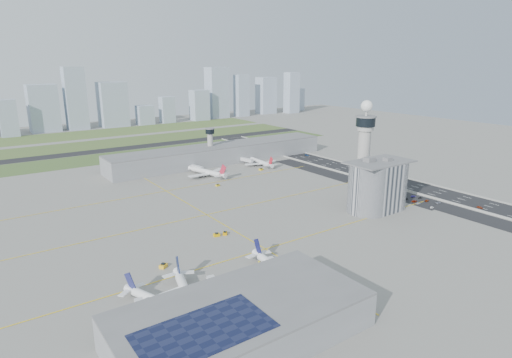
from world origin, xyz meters
TOP-DOWN VIEW (x-y plane):
  - ground at (0.00, 0.00)m, footprint 1000.00×1000.00m
  - grass_strip_0 at (-20.00, 225.00)m, footprint 480.00×50.00m
  - grass_strip_1 at (-20.00, 300.00)m, footprint 480.00×60.00m
  - grass_strip_2 at (-20.00, 380.00)m, footprint 480.00×70.00m
  - runway at (-20.00, 262.00)m, footprint 480.00×22.00m
  - highway at (115.00, 0.00)m, footprint 28.00×500.00m
  - barrier_left at (101.00, 0.00)m, footprint 0.60×500.00m
  - barrier_right at (129.00, 0.00)m, footprint 0.60×500.00m
  - landside_road at (90.00, -10.00)m, footprint 18.00×260.00m
  - parking_lot at (88.00, -22.00)m, footprint 20.00×44.00m
  - taxiway_line_h_0 at (-40.00, -30.00)m, footprint 260.00×0.60m
  - taxiway_line_h_1 at (-40.00, 30.00)m, footprint 260.00×0.60m
  - taxiway_line_h_2 at (-40.00, 90.00)m, footprint 260.00×0.60m
  - taxiway_line_v at (-40.00, 30.00)m, footprint 0.60×260.00m
  - control_tower at (72.00, 8.00)m, footprint 14.00×14.00m
  - secondary_tower at (30.00, 150.00)m, footprint 8.60×8.60m
  - admin_building at (51.99, -22.00)m, footprint 42.00×24.00m
  - terminal_pier at (40.00, 148.00)m, footprint 210.00×32.00m
  - near_terminal at (-88.07, -82.02)m, footprint 84.00×42.00m
  - airplane_near_a at (-103.73, -49.52)m, footprint 40.75×43.80m
  - airplane_near_b at (-92.89, -50.98)m, footprint 41.53×45.73m
  - airplane_near_c at (-51.39, -54.32)m, footprint 34.28×39.49m
  - airplane_far_a at (4.00, 110.75)m, footprint 46.39×51.03m
  - airplane_far_b at (61.56, 115.57)m, footprint 34.48×39.78m
  - jet_bridge_near_0 at (-113.00, -61.00)m, footprint 5.39×14.31m
  - jet_bridge_near_1 at (-83.00, -61.00)m, footprint 5.39×14.31m
  - jet_bridge_near_2 at (-53.00, -61.00)m, footprint 5.39×14.31m
  - jet_bridge_far_0 at (2.00, 132.00)m, footprint 5.39×14.31m
  - jet_bridge_far_1 at (52.00, 132.00)m, footprint 5.39×14.31m
  - tug_0 at (-89.10, -19.50)m, footprint 4.37×4.10m
  - tug_1 at (-51.02, -42.40)m, footprint 2.28×3.19m
  - tug_2 at (-46.75, -2.76)m, footprint 3.54×3.79m
  - tug_3 at (-51.54, -2.10)m, footprint 3.63×2.80m
  - tug_4 at (-3.44, 79.75)m, footprint 3.22×2.51m
  - tug_5 at (51.17, 100.51)m, footprint 3.76×2.94m
  - car_lot_0 at (82.49, -41.07)m, footprint 3.71×1.89m
  - car_lot_1 at (82.15, -31.61)m, footprint 3.42×1.59m
  - car_lot_2 at (84.08, -27.12)m, footprint 4.57×2.51m
  - car_lot_3 at (83.76, -20.41)m, footprint 4.08×2.13m
  - car_lot_4 at (83.02, -10.17)m, footprint 3.32×1.36m
  - car_lot_5 at (83.98, -6.01)m, footprint 3.90×1.88m
  - car_lot_6 at (94.02, -38.15)m, footprint 4.31×2.04m
  - car_lot_7 at (91.99, -31.19)m, footprint 3.98×2.04m
  - car_lot_8 at (93.87, -24.81)m, footprint 3.38×1.45m
  - car_lot_9 at (92.34, -20.37)m, footprint 3.81×1.65m
  - car_lot_10 at (93.75, -11.84)m, footprint 4.79×2.34m
  - car_lot_11 at (93.50, -6.29)m, footprint 4.30×2.00m
  - car_hw_0 at (107.09, -58.56)m, footprint 1.61×3.76m
  - car_hw_1 at (115.53, 39.51)m, footprint 1.47×3.46m
  - car_hw_2 at (122.37, 122.36)m, footprint 2.29×4.68m
  - car_hw_4 at (108.10, 181.47)m, footprint 1.85×3.91m
  - skyline_bldg_6 at (-102.68, 417.90)m, footprint 20.04×16.03m
  - skyline_bldg_7 at (-59.44, 436.89)m, footprint 35.76×28.61m
  - skyline_bldg_8 at (-19.42, 431.56)m, footprint 26.33×21.06m
  - skyline_bldg_9 at (30.27, 432.32)m, footprint 36.96×29.57m
  - skyline_bldg_10 at (73.27, 423.68)m, footprint 23.01×18.41m
  - skyline_bldg_11 at (108.28, 423.34)m, footprint 20.22×16.18m
  - skyline_bldg_12 at (162.17, 421.29)m, footprint 26.14×20.92m
  - skyline_bldg_13 at (201.27, 433.27)m, footprint 32.26×25.81m
  - skyline_bldg_14 at (244.74, 426.38)m, footprint 21.59×17.28m
  - skyline_bldg_15 at (302.83, 435.54)m, footprint 30.25×24.20m
  - skyline_bldg_16 at (345.49, 415.96)m, footprint 23.04×18.43m
  - skyline_bldg_17 at (382.05, 443.29)m, footprint 22.64×18.11m

SIDE VIEW (x-z plane):
  - ground at x=0.00m, z-range 0.00..0.00m
  - taxiway_line_h_0 at x=-40.00m, z-range 0.00..0.01m
  - taxiway_line_h_1 at x=-40.00m, z-range 0.00..0.01m
  - taxiway_line_h_2 at x=-40.00m, z-range 0.00..0.01m
  - taxiway_line_v at x=-40.00m, z-range 0.00..0.01m
  - grass_strip_0 at x=-20.00m, z-range 0.00..0.08m
  - grass_strip_1 at x=-20.00m, z-range 0.00..0.08m
  - grass_strip_2 at x=-20.00m, z-range 0.00..0.08m
  - landside_road at x=90.00m, z-range 0.00..0.08m
  - highway at x=115.00m, z-range 0.00..0.10m
  - parking_lot at x=88.00m, z-range 0.00..0.10m
  - runway at x=-20.00m, z-range 0.01..0.11m
  - car_lot_1 at x=82.15m, z-range 0.00..1.08m
  - car_lot_7 at x=91.99m, z-range 0.00..1.11m
  - car_hw_1 at x=115.53m, z-range 0.00..1.11m
  - car_lot_4 at x=83.02m, z-range 0.00..1.13m
  - car_lot_3 at x=83.76m, z-range 0.00..1.13m
  - car_lot_8 at x=93.87m, z-range 0.00..1.14m
  - car_lot_6 at x=94.02m, z-range 0.00..1.19m
  - barrier_left at x=101.00m, z-range 0.00..1.20m
  - barrier_right at x=129.00m, z-range 0.00..1.20m
  - car_lot_0 at x=82.49m, z-range 0.00..1.21m
  - car_lot_2 at x=84.08m, z-range 0.00..1.21m
  - car_lot_11 at x=93.50m, z-range 0.00..1.22m
  - car_lot_9 at x=92.34m, z-range 0.00..1.22m
  - car_lot_5 at x=83.98m, z-range 0.00..1.23m
  - car_hw_0 at x=107.09m, z-range 0.00..1.26m
  - car_hw_2 at x=122.37m, z-range 0.00..1.28m
  - car_hw_4 at x=108.10m, z-range 0.00..1.29m
  - car_lot_10 at x=93.75m, z-range 0.00..1.31m
  - tug_4 at x=-3.44m, z-range 0.00..1.68m
  - tug_1 at x=-51.02m, z-range 0.00..1.80m
  - tug_2 at x=-46.75m, z-range 0.00..1.81m
  - tug_3 at x=-51.54m, z-range 0.00..1.91m
  - tug_5 at x=51.17m, z-range 0.00..1.96m
  - tug_0 at x=-89.10m, z-range 0.00..2.09m
  - jet_bridge_near_0 at x=-113.00m, z-range 0.00..5.70m
  - jet_bridge_near_1 at x=-83.00m, z-range 0.00..5.70m
  - jet_bridge_near_2 at x=-53.00m, z-range 0.00..5.70m
  - jet_bridge_far_0 at x=2.00m, z-range 0.00..5.70m
  - jet_bridge_far_1 at x=52.00m, z-range 0.00..5.70m
  - airplane_near_a at x=-103.73m, z-range 0.00..9.90m
  - airplane_near_c at x=-51.39m, z-range 0.00..10.48m
  - airplane_far_b at x=61.56m, z-range 0.00..10.59m
  - airplane_near_b at x=-92.89m, z-range 0.00..10.86m
  - airplane_far_a at x=4.00m, z-range 0.00..12.09m
  - near_terminal at x=-88.07m, z-range -0.07..12.93m
  - terminal_pier at x=40.00m, z-range 0.00..15.80m
  - skyline_bldg_10 at x=73.27m, z-range 0.00..27.75m
  - admin_building at x=51.99m, z-range -1.45..32.05m
  - secondary_tower at x=30.00m, z-range 2.85..34.75m
  - skyline_bldg_11 at x=108.28m, z-range 0.00..38.97m
  - skyline_bldg_17 at x=382.05m, z-range 0.00..41.06m
  - skyline_bldg_6 at x=-102.68m, z-range 0.00..45.20m
  - skyline_bldg_12 at x=162.17m, z-range 0.00..46.89m
  - skyline_bldg_7 at x=-59.44m, z-range 0.00..61.22m
  - skyline_bldg_9 at x=30.27m, z-range 0.00..62.11m
  - skyline_bldg_15 at x=302.83m, z-range 0.00..63.40m
  - skyline_bldg_14 at x=244.74m, z-range 0.00..68.75m
  - control_tower at x=72.00m, z-range 2.79..67.29m
  - skyline_bldg_16 at x=345.49m, z-range 0.00..71.56m
  - skyline_bldg_13 at x=201.27m, z-range 0.00..81.20m
  - skyline_bldg_8 at x=-19.42m, z-range 0.00..83.39m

